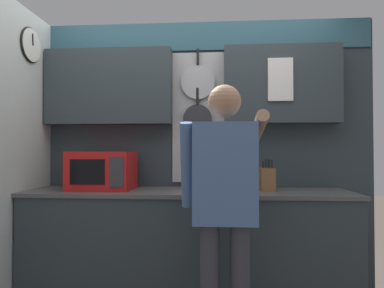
# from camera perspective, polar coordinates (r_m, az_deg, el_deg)

# --- Properties ---
(base_cabinet_counter) EXTENTS (2.56, 0.61, 0.92)m
(base_cabinet_counter) POSITION_cam_1_polar(r_m,az_deg,el_deg) (2.84, -0.73, -17.10)
(base_cabinet_counter) COLOR #2D383D
(base_cabinet_counter) RESTS_ON ground_plane
(back_wall_unit) EXTENTS (3.13, 0.22, 2.38)m
(back_wall_unit) POSITION_cam_1_polar(r_m,az_deg,el_deg) (3.01, -0.34, 3.31)
(back_wall_unit) COLOR #2D383D
(back_wall_unit) RESTS_ON ground_plane
(side_wall) EXTENTS (0.07, 1.60, 2.38)m
(side_wall) POSITION_cam_1_polar(r_m,az_deg,el_deg) (2.78, -29.31, -1.66)
(side_wall) COLOR silver
(side_wall) RESTS_ON ground_plane
(microwave) EXTENTS (0.49, 0.40, 0.31)m
(microwave) POSITION_cam_1_polar(r_m,az_deg,el_deg) (2.90, -14.65, -4.29)
(microwave) COLOR red
(microwave) RESTS_ON base_cabinet_counter
(knife_block) EXTENTS (0.11, 0.15, 0.25)m
(knife_block) POSITION_cam_1_polar(r_m,az_deg,el_deg) (2.78, 12.41, -5.72)
(knife_block) COLOR brown
(knife_block) RESTS_ON base_cabinet_counter
(utensil_crock) EXTENTS (0.13, 0.13, 0.34)m
(utensil_crock) POSITION_cam_1_polar(r_m,az_deg,el_deg) (2.76, 0.06, -6.12)
(utensil_crock) COLOR white
(utensil_crock) RESTS_ON base_cabinet_counter
(person) EXTENTS (0.54, 0.64, 1.64)m
(person) POSITION_cam_1_polar(r_m,az_deg,el_deg) (2.10, 5.47, -8.39)
(person) COLOR #383842
(person) RESTS_ON ground_plane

